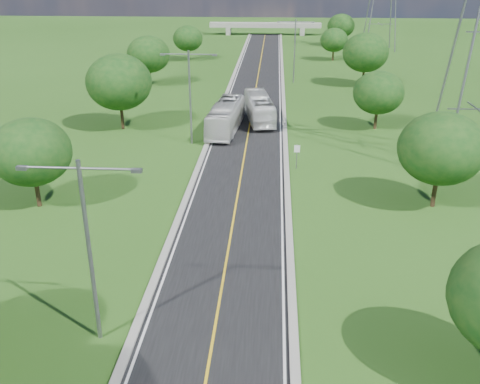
% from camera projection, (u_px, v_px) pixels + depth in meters
% --- Properties ---
extents(ground, '(260.00, 260.00, 0.00)m').
position_uv_depth(ground, '(252.00, 110.00, 71.98)').
color(ground, '#264D15').
rests_on(ground, ground).
extents(road, '(8.00, 150.00, 0.06)m').
position_uv_depth(road, '(254.00, 99.00, 77.47)').
color(road, black).
rests_on(road, ground).
extents(curb_left, '(0.50, 150.00, 0.22)m').
position_uv_depth(curb_left, '(225.00, 98.00, 77.69)').
color(curb_left, gray).
rests_on(curb_left, ground).
extents(curb_right, '(0.50, 150.00, 0.22)m').
position_uv_depth(curb_right, '(283.00, 99.00, 77.18)').
color(curb_right, gray).
rests_on(curb_right, ground).
extents(speed_limit_sign, '(0.55, 0.09, 2.40)m').
position_uv_depth(speed_limit_sign, '(297.00, 153.00, 50.87)').
color(speed_limit_sign, slate).
rests_on(speed_limit_sign, ground).
extents(overpass, '(30.00, 3.00, 3.20)m').
position_uv_depth(overpass, '(265.00, 26.00, 144.32)').
color(overpass, gray).
rests_on(overpass, ground).
extents(streetlight_near_left, '(5.90, 0.25, 10.00)m').
position_uv_depth(streetlight_near_left, '(88.00, 238.00, 26.01)').
color(streetlight_near_left, slate).
rests_on(streetlight_near_left, ground).
extents(streetlight_mid_left, '(5.90, 0.25, 10.00)m').
position_uv_depth(streetlight_mid_left, '(190.00, 90.00, 56.24)').
color(streetlight_mid_left, slate).
rests_on(streetlight_mid_left, ground).
extents(streetlight_far_right, '(5.90, 0.25, 10.00)m').
position_uv_depth(streetlight_far_right, '(295.00, 46.00, 85.76)').
color(streetlight_far_right, slate).
rests_on(streetlight_far_right, ground).
extents(tree_lb, '(6.30, 6.30, 7.33)m').
position_uv_depth(tree_lb, '(31.00, 152.00, 41.77)').
color(tree_lb, black).
rests_on(tree_lb, ground).
extents(tree_lc, '(7.56, 7.56, 8.79)m').
position_uv_depth(tree_lc, '(119.00, 82.00, 61.50)').
color(tree_lc, black).
rests_on(tree_lc, ground).
extents(tree_ld, '(6.72, 6.72, 7.82)m').
position_uv_depth(tree_ld, '(148.00, 54.00, 83.85)').
color(tree_ld, black).
rests_on(tree_ld, ground).
extents(tree_le, '(5.88, 5.88, 6.84)m').
position_uv_depth(tree_le, '(188.00, 38.00, 105.94)').
color(tree_le, black).
rests_on(tree_le, ground).
extents(tree_rb, '(6.72, 6.72, 7.82)m').
position_uv_depth(tree_rb, '(441.00, 149.00, 41.59)').
color(tree_rb, black).
rests_on(tree_rb, ground).
extents(tree_rc, '(5.88, 5.88, 6.84)m').
position_uv_depth(tree_rc, '(378.00, 93.00, 62.05)').
color(tree_rc, black).
rests_on(tree_rc, ground).
extents(tree_rd, '(7.14, 7.14, 8.30)m').
position_uv_depth(tree_rd, '(365.00, 53.00, 83.55)').
color(tree_rd, black).
rests_on(tree_rd, ground).
extents(tree_re, '(5.46, 5.46, 6.35)m').
position_uv_depth(tree_re, '(334.00, 40.00, 106.17)').
color(tree_re, black).
rests_on(tree_re, ground).
extents(tree_rf, '(6.30, 6.30, 7.33)m').
position_uv_depth(tree_rf, '(341.00, 26.00, 124.04)').
color(tree_rf, black).
rests_on(tree_rf, ground).
extents(bus_outbound, '(4.37, 11.68, 3.18)m').
position_uv_depth(bus_outbound, '(259.00, 108.00, 66.28)').
color(bus_outbound, silver).
rests_on(bus_outbound, road).
extents(bus_inbound, '(3.73, 12.07, 3.31)m').
position_uv_depth(bus_inbound, '(226.00, 117.00, 62.20)').
color(bus_inbound, silver).
rests_on(bus_inbound, road).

